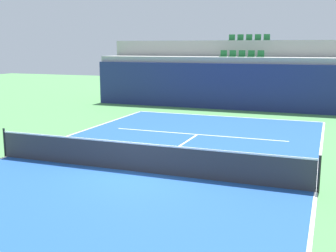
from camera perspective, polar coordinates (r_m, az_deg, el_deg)
The scene contains 13 objects.
ground_plane at distance 13.96m, azimuth -3.80°, elevation -6.21°, with size 80.00×80.00×0.00m, color #4C8C4C.
court_surface at distance 13.96m, azimuth -3.80°, elevation -6.19°, with size 11.00×24.00×0.01m, color #1E4C99.
baseline_far at distance 25.04m, azimuth 7.71°, elevation 1.29°, with size 11.00×0.10×0.00m, color white.
sideline_left at distance 16.91m, azimuth -20.87°, elevation -3.86°, with size 0.10×24.00×0.00m, color white.
sideline_right at distance 12.77m, azimuth 19.27°, elevation -8.37°, with size 0.10×24.00×0.00m, color white.
service_line_far at distance 19.77m, azimuth 3.98°, elevation -1.14°, with size 8.26×0.10×0.00m, color white.
centre_service_line at distance 16.81m, azimuth 0.77°, elevation -3.23°, with size 0.10×6.40×0.00m, color white.
back_wall at distance 27.60m, azimuth 9.16°, elevation 5.20°, with size 19.74×0.30×2.97m, color navy.
stands_tier_lower at distance 28.90m, azimuth 9.72°, elevation 5.81°, with size 19.74×2.40×3.36m, color #9E9E99.
stands_tier_upper at distance 31.21m, azimuth 10.64°, elevation 7.14°, with size 19.74×2.40×4.45m, color #9E9E99.
seating_row_lower at distance 28.90m, azimuth 9.88°, elevation 9.38°, with size 2.92×0.44×0.44m.
seating_row_upper at distance 31.26m, azimuth 10.82°, elevation 11.45°, with size 2.92×0.44×0.44m.
tennis_net at distance 13.82m, azimuth -3.83°, elevation -4.19°, with size 11.08×0.08×1.07m.
Camera 1 is at (5.63, -12.11, 4.04)m, focal length 45.34 mm.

